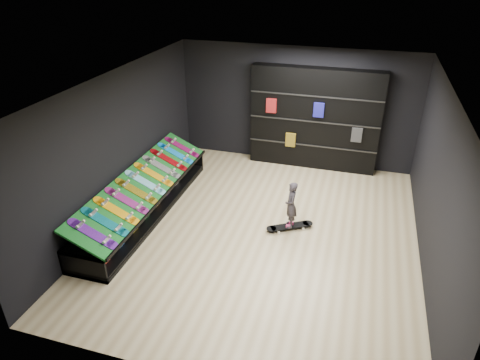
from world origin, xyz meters
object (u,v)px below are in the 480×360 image
(floor_skateboard, at_px, (290,227))
(child, at_px, (291,213))
(display_rack, at_px, (145,202))
(back_shelving, at_px, (314,119))

(floor_skateboard, height_order, child, child)
(display_rack, relative_size, back_shelving, 1.41)
(display_rack, xyz_separation_m, back_shelving, (3.06, 3.32, 1.03))
(display_rack, relative_size, floor_skateboard, 4.59)
(display_rack, xyz_separation_m, child, (3.08, 0.25, 0.13))
(display_rack, height_order, child, child)
(floor_skateboard, bearing_deg, child, 0.00)
(floor_skateboard, bearing_deg, back_shelving, 59.42)
(back_shelving, height_order, floor_skateboard, back_shelving)
(display_rack, distance_m, child, 3.10)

